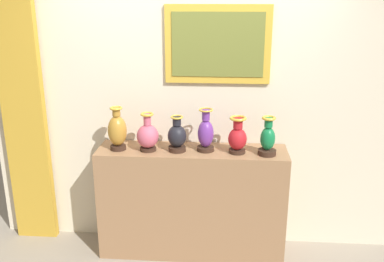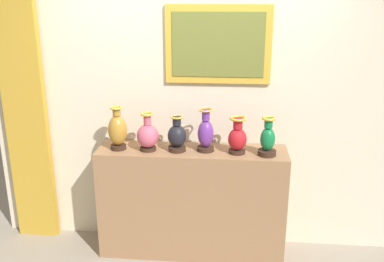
{
  "view_description": "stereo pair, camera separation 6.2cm",
  "coord_description": "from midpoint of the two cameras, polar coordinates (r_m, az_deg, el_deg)",
  "views": [
    {
      "loc": [
        0.27,
        -3.52,
        2.32
      ],
      "look_at": [
        0.0,
        0.0,
        1.18
      ],
      "focal_mm": 40.26,
      "sensor_mm": 36.0,
      "label": 1
    },
    {
      "loc": [
        0.33,
        -3.52,
        2.32
      ],
      "look_at": [
        0.0,
        0.0,
        1.18
      ],
      "focal_mm": 40.26,
      "sensor_mm": 36.0,
      "label": 2
    }
  ],
  "objects": [
    {
      "name": "ground_plane",
      "position": [
        4.23,
        0.44,
        -15.41
      ],
      "size": [
        9.79,
        9.79,
        0.0
      ],
      "primitive_type": "plane",
      "color": "gray"
    },
    {
      "name": "display_shelf",
      "position": [
        3.98,
        0.45,
        -9.32
      ],
      "size": [
        1.66,
        0.42,
        1.01
      ],
      "primitive_type": "cube",
      "color": "#99704C",
      "rests_on": "ground_plane"
    },
    {
      "name": "back_wall",
      "position": [
        3.88,
        0.89,
        6.1
      ],
      "size": [
        3.79,
        0.14,
        3.04
      ],
      "color": "beige",
      "rests_on": "ground_plane"
    },
    {
      "name": "curtain_gold",
      "position": [
        4.26,
        -20.75,
        2.03
      ],
      "size": [
        0.39,
        0.08,
        2.49
      ],
      "primitive_type": "cube",
      "color": "gold",
      "rests_on": "ground_plane"
    },
    {
      "name": "vase_ochre",
      "position": [
        3.78,
        -9.37,
        0.07
      ],
      "size": [
        0.17,
        0.17,
        0.38
      ],
      "color": "#382319",
      "rests_on": "display_shelf"
    },
    {
      "name": "vase_rose",
      "position": [
        3.73,
        -5.41,
        -0.59
      ],
      "size": [
        0.19,
        0.19,
        0.34
      ],
      "color": "#382319",
      "rests_on": "display_shelf"
    },
    {
      "name": "vase_onyx",
      "position": [
        3.7,
        -1.52,
        -0.71
      ],
      "size": [
        0.16,
        0.16,
        0.31
      ],
      "color": "#382319",
      "rests_on": "display_shelf"
    },
    {
      "name": "vase_violet",
      "position": [
        3.7,
        2.3,
        -0.35
      ],
      "size": [
        0.15,
        0.15,
        0.37
      ],
      "color": "#382319",
      "rests_on": "display_shelf"
    },
    {
      "name": "vase_crimson",
      "position": [
        3.67,
        6.52,
        -0.86
      ],
      "size": [
        0.16,
        0.16,
        0.32
      ],
      "color": "#382319",
      "rests_on": "display_shelf"
    },
    {
      "name": "vase_emerald",
      "position": [
        3.66,
        10.47,
        -1.11
      ],
      "size": [
        0.15,
        0.15,
        0.33
      ],
      "color": "#382319",
      "rests_on": "display_shelf"
    }
  ]
}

